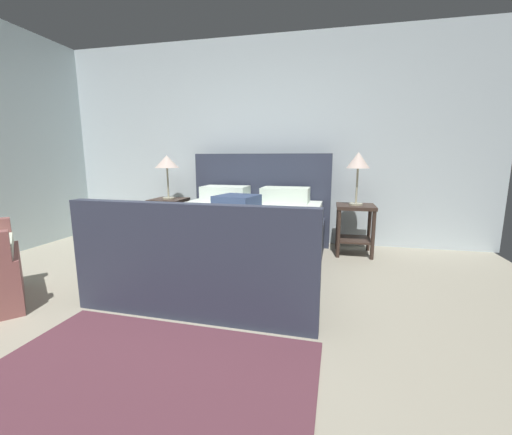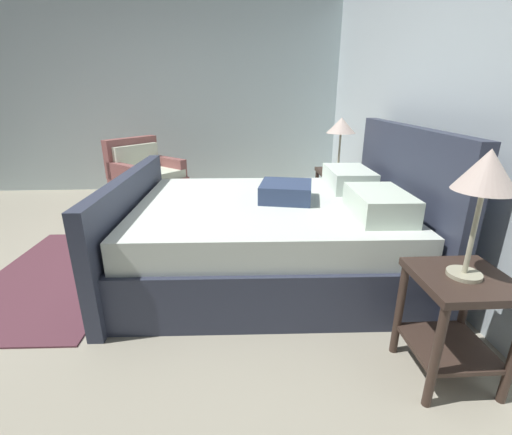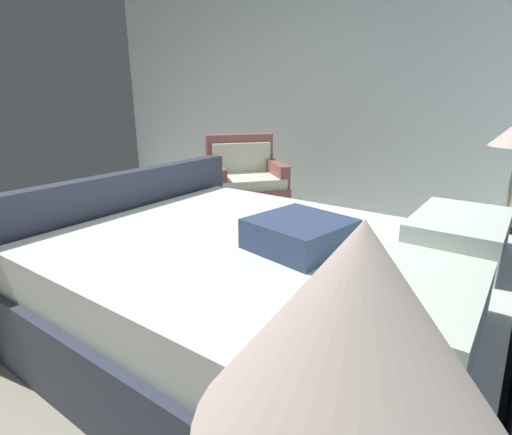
{
  "view_description": "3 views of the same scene",
  "coord_description": "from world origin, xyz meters",
  "px_view_note": "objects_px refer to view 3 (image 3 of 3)",
  "views": [
    {
      "loc": [
        0.85,
        -1.62,
        1.14
      ],
      "look_at": [
        0.19,
        1.32,
        0.59
      ],
      "focal_mm": 22.61,
      "sensor_mm": 36.0,
      "label": 1
    },
    {
      "loc": [
        2.62,
        1.23,
        1.44
      ],
      "look_at": [
        -0.01,
        1.38,
        0.5
      ],
      "focal_mm": 24.6,
      "sensor_mm": 36.0,
      "label": 2
    },
    {
      "loc": [
        1.44,
        2.41,
        1.3
      ],
      "look_at": [
        -0.2,
        1.32,
        0.69
      ],
      "focal_mm": 27.64,
      "sensor_mm": 36.0,
      "label": 3
    }
  ],
  "objects_px": {
    "table_lamp_right": "(353,358)",
    "nightstand_left": "(499,247)",
    "armchair": "(245,190)",
    "bed": "(275,296)"
  },
  "relations": [
    {
      "from": "table_lamp_right",
      "to": "armchair",
      "type": "distance_m",
      "value": 3.82
    },
    {
      "from": "table_lamp_right",
      "to": "armchair",
      "type": "xyz_separation_m",
      "value": [
        -3.0,
        -2.24,
        -0.75
      ]
    },
    {
      "from": "nightstand_left",
      "to": "armchair",
      "type": "bearing_deg",
      "value": -103.28
    },
    {
      "from": "table_lamp_right",
      "to": "nightstand_left",
      "type": "xyz_separation_m",
      "value": [
        -2.45,
        0.07,
        -0.7
      ]
    },
    {
      "from": "bed",
      "to": "table_lamp_right",
      "type": "distance_m",
      "value": 1.65
    },
    {
      "from": "table_lamp_right",
      "to": "nightstand_left",
      "type": "relative_size",
      "value": 1.03
    },
    {
      "from": "table_lamp_right",
      "to": "bed",
      "type": "bearing_deg",
      "value": -146.7
    },
    {
      "from": "table_lamp_right",
      "to": "armchair",
      "type": "relative_size",
      "value": 0.6
    },
    {
      "from": "table_lamp_right",
      "to": "nightstand_left",
      "type": "bearing_deg",
      "value": 178.39
    },
    {
      "from": "bed",
      "to": "nightstand_left",
      "type": "distance_m",
      "value": 1.51
    }
  ]
}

